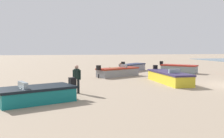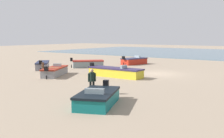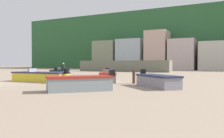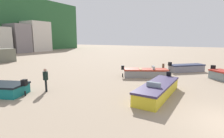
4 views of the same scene
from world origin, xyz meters
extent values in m
plane|color=gray|center=(0.00, 0.00, 0.00)|extent=(160.00, 160.00, 0.00)
cube|color=gray|center=(12.41, 3.82, 0.34)|extent=(3.55, 3.58, 0.69)
cube|color=#212844|center=(12.41, 3.82, 0.75)|extent=(3.68, 3.71, 0.12)
cube|color=black|center=(10.93, 5.32, 0.93)|extent=(0.42, 0.42, 0.40)
cylinder|color=black|center=(10.93, 5.32, 0.17)|extent=(0.14, 0.14, 0.34)
cube|color=red|center=(6.47, -6.40, 0.36)|extent=(2.29, 3.70, 0.73)
cube|color=#2B2E50|center=(6.47, -6.40, 0.79)|extent=(2.39, 3.82, 0.12)
cube|color=black|center=(6.94, -4.56, 0.97)|extent=(0.38, 0.35, 0.40)
cylinder|color=black|center=(6.94, -4.56, 0.18)|extent=(0.12, 0.12, 0.36)
cube|color=#8C9EA8|center=(6.31, -6.98, 0.99)|extent=(0.90, 0.42, 0.28)
cube|color=#126E6F|center=(-2.89, 13.06, 0.32)|extent=(2.91, 3.83, 0.63)
cube|color=black|center=(-2.89, 13.06, 0.69)|extent=(3.02, 3.95, 0.12)
cube|color=black|center=(-2.15, 11.32, 0.87)|extent=(0.40, 0.38, 0.40)
cylinder|color=black|center=(-2.15, 11.32, 0.16)|extent=(0.13, 0.13, 0.32)
cube|color=#8C9EA8|center=(-3.13, 13.62, 0.89)|extent=(1.01, 0.58, 0.28)
cube|color=gray|center=(7.26, 6.72, 0.33)|extent=(3.03, 4.17, 0.67)
cube|color=maroon|center=(7.26, 6.72, 0.73)|extent=(3.15, 4.29, 0.12)
cube|color=black|center=(6.22, 8.66, 0.91)|extent=(0.41, 0.40, 0.40)
cylinder|color=black|center=(6.22, 8.66, 0.17)|extent=(0.14, 0.14, 0.33)
cube|color=#8C9EA8|center=(7.59, 6.10, 0.93)|extent=(0.77, 0.54, 0.28)
cube|color=#9A794A|center=(7.02, 7.17, 0.78)|extent=(1.07, 0.72, 0.08)
cube|color=gold|center=(2.23, 4.01, 0.36)|extent=(5.18, 1.39, 0.71)
cube|color=#31274B|center=(2.23, 4.01, 0.77)|extent=(5.28, 1.47, 0.12)
cube|color=black|center=(5.00, 4.01, 0.95)|extent=(0.28, 0.32, 0.40)
cylinder|color=black|center=(5.00, 4.01, 0.18)|extent=(0.10, 0.10, 0.36)
cube|color=#8C9EA8|center=(1.32, 4.01, 0.97)|extent=(0.20, 0.83, 0.28)
cube|color=gray|center=(9.08, -0.18, 0.37)|extent=(3.38, 3.44, 0.73)
cube|color=#A1251C|center=(9.08, -0.18, 0.79)|extent=(3.51, 3.57, 0.12)
cube|color=black|center=(10.42, 1.21, 0.97)|extent=(0.42, 0.42, 0.40)
cylinder|color=black|center=(10.42, 1.21, 0.18)|extent=(0.14, 0.14, 0.37)
cylinder|color=#4F3323|center=(10.03, 5.79, 0.51)|extent=(0.23, 0.23, 1.02)
cylinder|color=black|center=(-0.84, 10.91, 0.41)|extent=(0.20, 0.20, 0.82)
cylinder|color=black|center=(-0.72, 11.07, 0.41)|extent=(0.20, 0.20, 0.82)
cylinder|color=black|center=(-0.78, 10.99, 1.11)|extent=(0.47, 0.47, 0.58)
cylinder|color=black|center=(-0.91, 10.81, 1.07)|extent=(0.13, 0.13, 0.54)
cylinder|color=black|center=(-0.65, 11.17, 1.07)|extent=(0.13, 0.13, 0.54)
sphere|color=tan|center=(-0.78, 10.99, 1.51)|extent=(0.31, 0.31, 0.22)
camera|label=1|loc=(-15.52, 11.97, 2.60)|focal=41.40mm
camera|label=2|loc=(-11.88, 24.35, 3.72)|focal=43.93mm
camera|label=3|loc=(16.59, -11.18, 1.55)|focal=37.90mm
camera|label=4|loc=(-8.47, 0.93, 3.62)|focal=28.02mm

